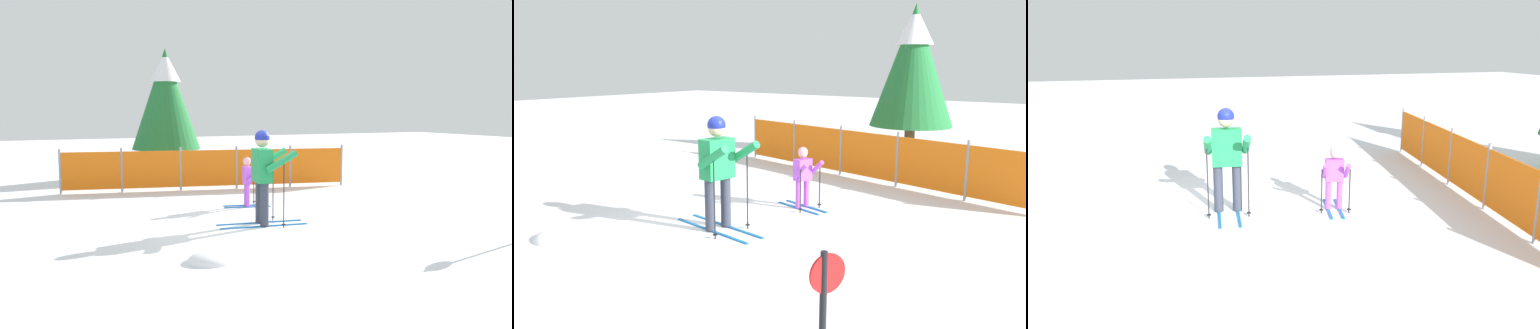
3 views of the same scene
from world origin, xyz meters
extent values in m
plane|color=white|center=(0.00, 0.00, 0.00)|extent=(60.00, 60.00, 0.00)
cube|color=#1966B2|center=(0.00, 0.26, 0.01)|extent=(1.62, 0.27, 0.02)
cube|color=#1966B2|center=(-0.04, -0.05, 0.01)|extent=(1.62, 0.27, 0.02)
cylinder|color=#333847|center=(0.00, 0.26, 0.41)|extent=(0.15, 0.15, 0.77)
cylinder|color=#333847|center=(-0.04, -0.05, 0.41)|extent=(0.15, 0.15, 0.77)
cube|color=#1E8C4C|center=(-0.02, 0.11, 1.09)|extent=(0.34, 0.51, 0.60)
cylinder|color=#1E8C4C|center=(0.29, 0.37, 1.18)|extent=(0.61, 0.20, 0.41)
cylinder|color=#1E8C4C|center=(0.21, -0.23, 1.18)|extent=(0.61, 0.20, 0.41)
sphere|color=#D8AD8C|center=(-0.02, 0.11, 1.54)|extent=(0.26, 0.26, 0.26)
sphere|color=navy|center=(-0.02, 0.11, 1.59)|extent=(0.27, 0.27, 0.27)
cylinder|color=black|center=(0.33, 0.38, 0.60)|extent=(0.02, 0.02, 1.20)
cylinder|color=black|center=(0.33, 0.38, 0.06)|extent=(0.07, 0.07, 0.01)
cylinder|color=black|center=(0.24, -0.25, 0.60)|extent=(0.02, 0.02, 1.20)
cylinder|color=black|center=(0.24, -0.25, 0.06)|extent=(0.07, 0.07, 0.01)
cube|color=#1966B2|center=(0.41, 1.92, 0.01)|extent=(0.99, 0.28, 0.02)
cube|color=#1966B2|center=(0.37, 1.73, 0.01)|extent=(0.99, 0.28, 0.02)
cylinder|color=#B24CD8|center=(0.41, 1.92, 0.26)|extent=(0.10, 0.10, 0.48)
cylinder|color=#B24CD8|center=(0.37, 1.73, 0.26)|extent=(0.10, 0.10, 0.48)
cube|color=#B24CD8|center=(0.39, 1.82, 0.68)|extent=(0.24, 0.33, 0.37)
cylinder|color=#B24CD8|center=(0.57, 1.97, 0.70)|extent=(0.34, 0.15, 0.31)
cylinder|color=#B24CD8|center=(0.48, 1.61, 0.70)|extent=(0.34, 0.15, 0.31)
sphere|color=#D8AD8C|center=(0.39, 1.82, 0.97)|extent=(0.16, 0.16, 0.16)
sphere|color=pink|center=(0.39, 1.82, 0.99)|extent=(0.17, 0.17, 0.17)
cylinder|color=black|center=(0.63, 2.00, 0.37)|extent=(0.02, 0.02, 0.74)
cylinder|color=black|center=(0.63, 2.00, 0.06)|extent=(0.07, 0.07, 0.01)
cylinder|color=black|center=(0.52, 1.55, 0.37)|extent=(0.02, 0.02, 0.74)
cylinder|color=black|center=(0.52, 1.55, 0.06)|extent=(0.07, 0.07, 0.01)
cylinder|color=gray|center=(-3.25, 5.13, 0.57)|extent=(0.06, 0.06, 1.13)
cylinder|color=gray|center=(-1.80, 4.84, 0.57)|extent=(0.06, 0.06, 1.13)
cylinder|color=gray|center=(-0.35, 4.55, 0.57)|extent=(0.06, 0.06, 1.13)
cylinder|color=gray|center=(1.10, 4.26, 0.57)|extent=(0.06, 0.06, 1.13)
cylinder|color=gray|center=(2.55, 3.97, 0.57)|extent=(0.06, 0.06, 1.13)
cube|color=orange|center=(-2.52, 4.99, 0.57)|extent=(1.45, 0.32, 0.95)
cube|color=orange|center=(-1.07, 4.70, 0.57)|extent=(1.45, 0.32, 0.95)
cube|color=orange|center=(0.37, 4.41, 0.57)|extent=(1.45, 0.32, 0.95)
cube|color=orange|center=(1.82, 4.12, 0.57)|extent=(1.45, 0.32, 0.95)
cube|color=orange|center=(3.27, 3.83, 0.57)|extent=(1.45, 0.32, 0.95)
cylinder|color=#4C3823|center=(0.03, 7.69, 0.42)|extent=(0.27, 0.27, 0.85)
cone|color=#216F36|center=(0.03, 7.69, 2.43)|extent=(2.16, 2.16, 3.16)
cone|color=white|center=(0.03, 7.69, 3.44)|extent=(0.97, 0.97, 0.95)
cylinder|color=red|center=(3.39, -2.54, 1.09)|extent=(0.14, 0.26, 0.28)
ellipsoid|color=white|center=(-1.54, -1.63, 0.00)|extent=(0.72, 0.61, 0.29)
camera|label=1|loc=(-3.65, -8.02, 2.07)|focal=35.00mm
camera|label=2|loc=(4.94, -5.26, 2.46)|focal=35.00mm
camera|label=3|loc=(7.80, -1.22, 2.77)|focal=35.00mm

